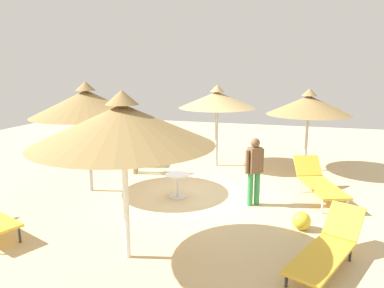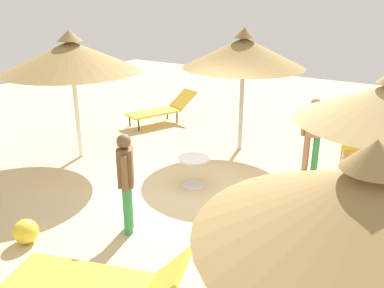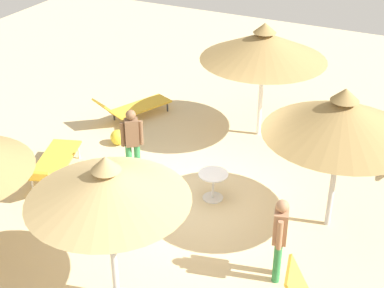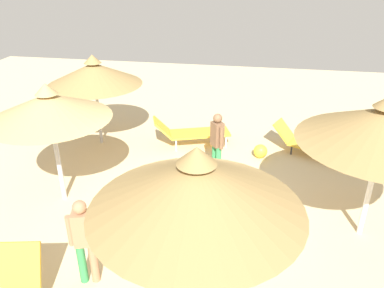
{
  "view_description": "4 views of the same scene",
  "coord_description": "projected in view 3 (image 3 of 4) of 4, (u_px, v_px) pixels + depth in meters",
  "views": [
    {
      "loc": [
        -8.2,
        -2.53,
        3.07
      ],
      "look_at": [
        -0.48,
        -0.24,
        1.38
      ],
      "focal_mm": 33.7,
      "sensor_mm": 36.0,
      "label": 1
    },
    {
      "loc": [
        3.41,
        -5.55,
        3.38
      ],
      "look_at": [
        -0.21,
        -0.05,
        0.94
      ],
      "focal_mm": 37.34,
      "sensor_mm": 36.0,
      "label": 2
    },
    {
      "loc": [
        8.36,
        3.99,
        6.61
      ],
      "look_at": [
        -0.0,
        -0.13,
        1.33
      ],
      "focal_mm": 53.71,
      "sensor_mm": 36.0,
      "label": 3
    },
    {
      "loc": [
        -1.12,
        6.25,
        4.69
      ],
      "look_at": [
        0.07,
        -0.48,
        1.34
      ],
      "focal_mm": 35.45,
      "sensor_mm": 36.0,
      "label": 4
    }
  ],
  "objects": [
    {
      "name": "lounge_chair_far_left",
      "position": [
        132.0,
        107.0,
        14.38
      ],
      "size": [
        2.1,
        1.33,
        0.76
      ],
      "color": "gold",
      "rests_on": "ground"
    },
    {
      "name": "beach_ball",
      "position": [
        118.0,
        137.0,
        13.32
      ],
      "size": [
        0.36,
        0.36,
        0.36
      ],
      "primitive_type": "sphere",
      "color": "yellow",
      "rests_on": "ground"
    },
    {
      "name": "ground",
      "position": [
        198.0,
        206.0,
        11.34
      ],
      "size": [
        24.0,
        24.0,
        0.1
      ],
      "primitive_type": "cube",
      "color": "beige"
    },
    {
      "name": "person_standing_edge",
      "position": [
        132.0,
        140.0,
        11.76
      ],
      "size": [
        0.34,
        0.39,
        1.56
      ],
      "color": "#338C4C",
      "rests_on": "ground"
    },
    {
      "name": "lounge_chair_front",
      "position": [
        51.0,
        164.0,
        11.84
      ],
      "size": [
        2.17,
        1.29,
        0.83
      ],
      "color": "gold",
      "rests_on": "ground"
    },
    {
      "name": "parasol_umbrella_edge",
      "position": [
        342.0,
        117.0,
        9.66
      ],
      "size": [
        2.7,
        2.7,
        2.77
      ],
      "color": "#B2B2B7",
      "rests_on": "ground"
    },
    {
      "name": "side_table_round",
      "position": [
        213.0,
        181.0,
        11.3
      ],
      "size": [
        0.59,
        0.59,
        0.58
      ],
      "color": "silver",
      "rests_on": "ground"
    },
    {
      "name": "parasol_umbrella_near_left",
      "position": [
        264.0,
        46.0,
        12.74
      ],
      "size": [
        2.87,
        2.87,
        2.75
      ],
      "color": "white",
      "rests_on": "ground"
    },
    {
      "name": "person_standing_near_right",
      "position": [
        280.0,
        235.0,
        9.09
      ],
      "size": [
        0.46,
        0.29,
        1.54
      ],
      "color": "#338C4C",
      "rests_on": "ground"
    },
    {
      "name": "parasol_umbrella_back",
      "position": [
        107.0,
        185.0,
        8.1
      ],
      "size": [
        2.41,
        2.41,
        2.58
      ],
      "color": "#B2B2B7",
      "rests_on": "ground"
    }
  ]
}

